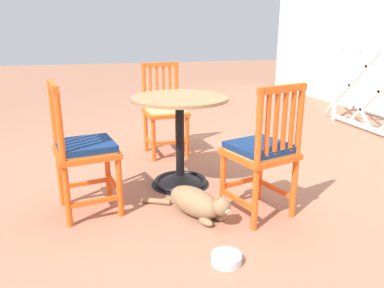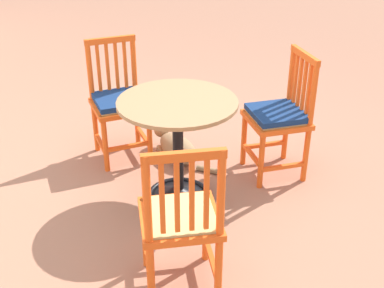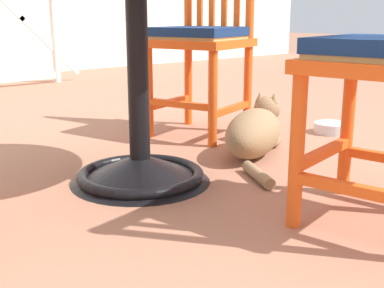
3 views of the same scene
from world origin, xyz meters
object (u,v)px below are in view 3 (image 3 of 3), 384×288
tabby_cat (255,131)px  orange_chair_tucked_in (202,39)px  pet_water_bowl (332,128)px  cafe_table (139,100)px

tabby_cat → orange_chair_tucked_in: bearing=79.8°
tabby_cat → pet_water_bowl: size_ratio=3.43×
cafe_table → pet_water_bowl: size_ratio=4.47×
pet_water_bowl → orange_chair_tucked_in: bearing=139.7°
pet_water_bowl → cafe_table: bearing=179.8°
orange_chair_tucked_in → tabby_cat: 0.55m
orange_chair_tucked_in → tabby_cat: orange_chair_tucked_in is taller
tabby_cat → pet_water_bowl: 0.56m
orange_chair_tucked_in → tabby_cat: bearing=-100.2°
orange_chair_tucked_in → pet_water_bowl: size_ratio=5.36×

